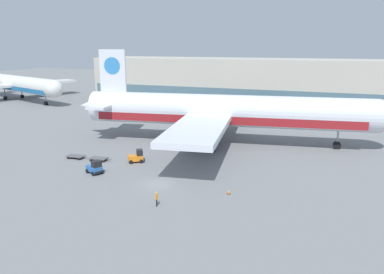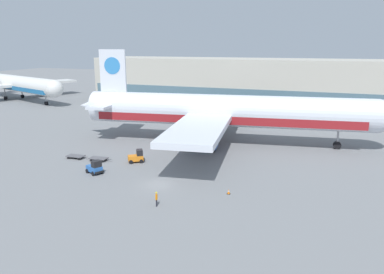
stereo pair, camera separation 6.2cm
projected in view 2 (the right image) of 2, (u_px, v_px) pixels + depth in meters
The scene contains 11 objects.
ground_plane at pixel (158, 185), 48.99m from camera, with size 400.00×400.00×0.00m, color slate.
terminal_building at pixel (244, 83), 109.07m from camera, with size 90.00×18.20×14.00m.
airplane_main at pixel (222, 112), 68.73m from camera, with size 57.83×48.66×17.00m.
airplane_distant at pixel (17, 84), 123.91m from camera, with size 49.63×42.66×15.15m.
scissor_lift_loader at pixel (202, 138), 64.76m from camera, with size 5.59×4.04×5.38m.
baggage_tug_mid at pixel (137, 157), 58.17m from camera, with size 2.81×2.62×2.00m.
baggage_tug_far at pixel (95, 168), 53.02m from camera, with size 2.80×2.42×2.00m.
baggage_dolly_lead at pixel (76, 156), 60.21m from camera, with size 3.74×1.66×0.48m.
baggage_dolly_second at pixel (99, 158), 59.02m from camera, with size 3.74×1.66×0.48m.
ground_crew_near at pixel (156, 198), 42.20m from camera, with size 0.33×0.54×1.72m.
traffic_cone_near at pixel (229, 192), 45.83m from camera, with size 0.40×0.40×0.62m.
Camera 2 is at (20.52, -41.50, 17.78)m, focal length 35.00 mm.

